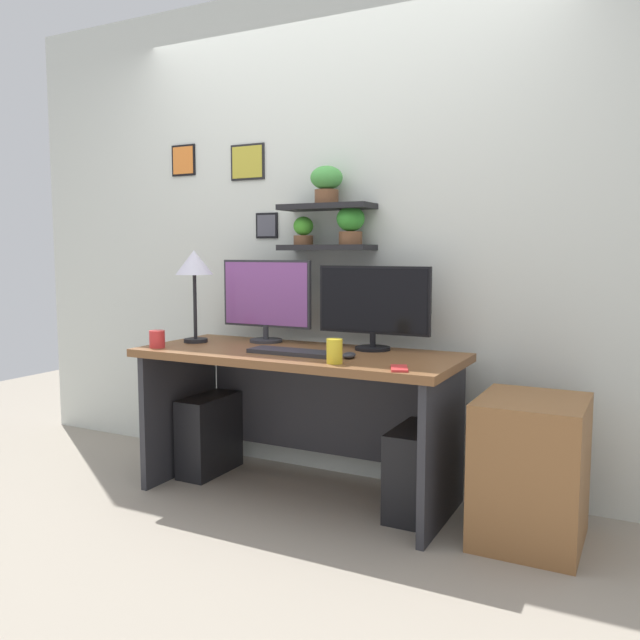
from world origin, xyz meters
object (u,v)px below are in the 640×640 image
(coffee_mug, at_px, (157,339))
(computer_tower_left, at_px, (210,434))
(monitor_right, at_px, (374,305))
(water_cup, at_px, (334,351))
(keyboard, at_px, (292,352))
(desk, at_px, (303,390))
(cell_phone, at_px, (399,368))
(desk_lamp, at_px, (194,268))
(drawer_cabinet, at_px, (530,470))
(computer_tower_right, at_px, (414,471))
(monitor_left, at_px, (266,298))
(computer_mouse, at_px, (349,355))

(coffee_mug, relative_size, computer_tower_left, 0.21)
(monitor_right, relative_size, water_cup, 5.43)
(keyboard, height_order, computer_tower_left, keyboard)
(desk, distance_m, cell_phone, 0.73)
(coffee_mug, bearing_deg, monitor_right, 23.63)
(desk_lamp, relative_size, cell_phone, 3.61)
(desk_lamp, distance_m, drawer_cabinet, 1.99)
(computer_tower_right, bearing_deg, coffee_mug, -167.80)
(cell_phone, height_order, computer_tower_right, cell_phone)
(drawer_cabinet, height_order, computer_tower_left, drawer_cabinet)
(desk, relative_size, keyboard, 3.70)
(desk, relative_size, drawer_cabinet, 2.60)
(monitor_right, bearing_deg, desk, -152.95)
(desk_lamp, bearing_deg, drawer_cabinet, -0.57)
(computer_tower_left, bearing_deg, monitor_right, 7.99)
(computer_tower_left, relative_size, computer_tower_right, 1.05)
(desk, bearing_deg, monitor_left, 152.95)
(monitor_left, distance_m, cell_phone, 1.09)
(monitor_right, height_order, computer_tower_left, monitor_right)
(desk, height_order, computer_tower_right, desk)
(cell_phone, distance_m, computer_tower_left, 1.40)
(desk_lamp, relative_size, computer_tower_left, 1.15)
(monitor_right, relative_size, keyboard, 1.36)
(keyboard, relative_size, computer_tower_left, 1.00)
(monitor_left, relative_size, coffee_mug, 6.07)
(desk, xyz_separation_m, computer_tower_right, (0.60, -0.00, -0.33))
(monitor_right, bearing_deg, computer_tower_left, -172.01)
(cell_phone, bearing_deg, computer_tower_left, 142.36)
(desk_lamp, height_order, water_cup, desk_lamp)
(monitor_right, distance_m, water_cup, 0.49)
(computer_mouse, distance_m, water_cup, 0.16)
(drawer_cabinet, bearing_deg, computer_tower_right, 175.23)
(cell_phone, xyz_separation_m, computer_tower_right, (-0.03, 0.30, -0.55))
(desk_lamp, xyz_separation_m, coffee_mug, (-0.05, -0.26, -0.36))
(keyboard, relative_size, coffee_mug, 4.89)
(keyboard, distance_m, coffee_mug, 0.74)
(monitor_left, height_order, monitor_right, monitor_left)
(water_cup, bearing_deg, keyboard, 154.05)
(drawer_cabinet, bearing_deg, computer_mouse, -173.44)
(coffee_mug, height_order, water_cup, water_cup)
(water_cup, height_order, computer_tower_right, water_cup)
(computer_mouse, bearing_deg, water_cup, -90.47)
(desk_lamp, bearing_deg, monitor_left, 29.52)
(monitor_left, xyz_separation_m, computer_mouse, (0.64, -0.30, -0.23))
(monitor_right, height_order, water_cup, monitor_right)
(computer_mouse, height_order, computer_tower_right, computer_mouse)
(monitor_right, xyz_separation_m, computer_mouse, (0.00, -0.30, -0.22))
(cell_phone, height_order, water_cup, water_cup)
(cell_phone, bearing_deg, keyboard, 142.94)
(keyboard, height_order, coffee_mug, coffee_mug)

